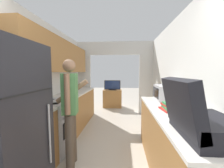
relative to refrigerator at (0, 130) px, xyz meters
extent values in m
cube|color=silver|center=(-0.40, 0.81, 0.37)|extent=(0.06, 6.62, 2.50)
cube|color=#9E6B38|center=(-0.21, 1.88, 0.94)|extent=(0.32, 2.98, 0.72)
cube|color=silver|center=(2.27, 0.81, 0.37)|extent=(0.06, 6.62, 2.50)
cube|color=silver|center=(-0.24, 3.55, 0.14)|extent=(0.65, 0.06, 2.05)
cube|color=silver|center=(2.12, 3.55, 0.14)|extent=(0.65, 0.06, 2.05)
cube|color=silver|center=(0.94, 3.55, 1.39)|extent=(3.01, 0.06, 0.45)
cube|color=#9E6B38|center=(-0.07, 0.57, -0.44)|extent=(0.60, 0.37, 0.89)
cube|color=silver|center=(-0.07, 0.57, 0.03)|extent=(0.62, 0.38, 0.03)
cube|color=#9E6B38|center=(-0.07, 2.44, -0.44)|extent=(0.60, 1.87, 0.89)
cube|color=silver|center=(-0.07, 2.44, 0.03)|extent=(0.62, 1.88, 0.03)
cube|color=#9E6B38|center=(1.94, 0.65, -0.44)|extent=(0.60, 2.15, 0.89)
cube|color=silver|center=(1.94, 0.65, 0.03)|extent=(0.62, 2.17, 0.03)
cube|color=black|center=(0.00, 0.00, 0.00)|extent=(0.74, 0.73, 1.76)
cube|color=black|center=(0.37, 0.00, 0.39)|extent=(0.01, 0.71, 0.01)
cylinder|color=#99999E|center=(0.39, 0.24, -0.14)|extent=(0.02, 0.02, 0.70)
cube|color=#B7B7BC|center=(-0.06, 1.13, -0.42)|extent=(0.62, 0.75, 0.92)
cube|color=black|center=(0.26, 1.13, -0.42)|extent=(0.01, 0.51, 0.28)
cylinder|color=#B7B7BC|center=(0.28, 1.13, -0.19)|extent=(0.02, 0.60, 0.02)
cube|color=#B7B7BC|center=(-0.35, 1.13, 0.11)|extent=(0.04, 0.75, 0.14)
cylinder|color=#232328|center=(0.07, 0.96, 0.04)|extent=(0.16, 0.16, 0.01)
cylinder|color=#232328|center=(0.07, 1.29, 0.04)|extent=(0.16, 0.16, 0.01)
cylinder|color=#232328|center=(-0.18, 0.96, 0.04)|extent=(0.16, 0.16, 0.01)
cylinder|color=#232328|center=(-0.18, 1.29, 0.04)|extent=(0.16, 0.16, 0.01)
cylinder|color=#4C4238|center=(0.44, 0.67, -0.47)|extent=(0.15, 0.15, 0.82)
cylinder|color=#4C4238|center=(0.42, 0.84, -0.47)|extent=(0.15, 0.15, 0.82)
cube|color=#4C844C|center=(0.43, 0.76, 0.25)|extent=(0.24, 0.24, 0.62)
cylinder|color=#8C664C|center=(0.45, 0.61, 0.27)|extent=(0.09, 0.09, 0.59)
cylinder|color=#8C664C|center=(0.41, 0.90, 0.27)|extent=(0.53, 0.15, 0.40)
sphere|color=#8C664C|center=(0.43, 0.76, 0.67)|extent=(0.19, 0.19, 0.19)
cube|color=black|center=(1.94, -0.08, 0.12)|extent=(0.43, 0.59, 0.16)
cube|color=black|center=(1.72, -0.08, 0.32)|extent=(0.18, 0.59, 0.43)
cube|color=#2D2D33|center=(1.94, 0.23, 0.26)|extent=(0.26, 0.02, 0.10)
cube|color=#B7B7BC|center=(2.05, 1.43, 0.19)|extent=(0.35, 0.49, 0.28)
cube|color=black|center=(1.87, 1.38, 0.19)|extent=(0.01, 0.29, 0.19)
cube|color=#38383D|center=(1.87, 1.59, 0.19)|extent=(0.01, 0.10, 0.20)
cube|color=red|center=(1.90, 0.70, 0.06)|extent=(0.27, 0.31, 0.02)
cube|color=#33894C|center=(1.89, 0.68, 0.08)|extent=(0.17, 0.29, 0.03)
cube|color=red|center=(1.91, 0.71, 0.11)|extent=(0.22, 0.29, 0.02)
cube|color=#33894C|center=(1.92, 0.69, 0.14)|extent=(0.21, 0.24, 0.03)
cube|color=#9E6B38|center=(0.80, 4.36, -0.52)|extent=(0.76, 0.42, 0.72)
cube|color=black|center=(0.80, 4.32, -0.15)|extent=(0.29, 0.16, 0.02)
cube|color=black|center=(0.80, 4.32, 0.05)|extent=(0.66, 0.04, 0.38)
cube|color=navy|center=(0.80, 4.30, 0.05)|extent=(0.61, 0.01, 0.33)
camera|label=1|loc=(1.24, -1.25, 0.58)|focal=22.00mm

